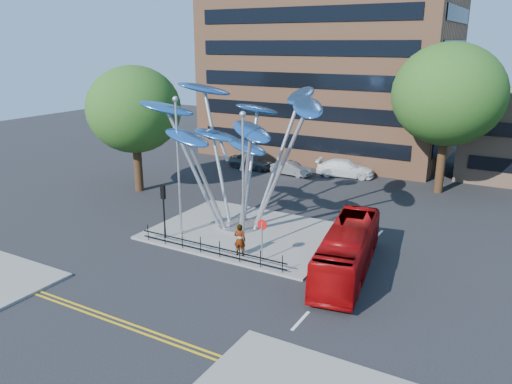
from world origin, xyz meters
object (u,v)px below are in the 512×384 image
Objects in this scene: pedestrian at (240,240)px; traffic_light_island at (163,200)px; street_lamp_right at (243,171)px; leaf_sculpture at (238,126)px; parked_car_right at (345,168)px; tree_left at (134,110)px; no_entry_sign_island at (262,233)px; parked_car_left at (251,161)px; street_lamp_left at (178,155)px; parked_car_mid at (291,168)px; red_bus at (348,250)px; tree_right at (448,95)px.

traffic_light_island is at bearing -13.76° from pedestrian.
leaf_sculpture is at bearing 124.91° from street_lamp_right.
tree_left is at bearing 124.20° from parked_car_right.
traffic_light_island reaches higher than no_entry_sign_island.
pedestrian reaches higher than parked_car_left.
street_lamp_left is 18.08m from parked_car_mid.
red_bus reaches higher than parked_car_right.
traffic_light_island is 5.74m from pedestrian.
leaf_sculpture is at bearing -123.31° from tree_right.
no_entry_sign_island is (7.00, 0.02, -0.80)m from traffic_light_island.
no_entry_sign_island reaches higher than parked_car_right.
pedestrian is at bearing -85.45° from street_lamp_right.
traffic_light_island reaches higher than parked_car_mid.
parked_car_mid is (4.50, -0.28, -0.13)m from parked_car_left.
street_lamp_right is 3.39× the size of no_entry_sign_island.
parked_car_right is at bearing 77.68° from traffic_light_island.
parked_car_right is (3.98, 19.50, -4.58)m from street_lamp_left.
parked_car_mid is (-7.13, 18.43, -1.18)m from no_entry_sign_island.
street_lamp_right is 7.21m from red_bus.
leaf_sculpture is 1.45× the size of street_lamp_left.
parked_car_mid is at bearing 92.07° from street_lamp_left.
leaf_sculpture is 3.30× the size of parked_car_mid.
traffic_light_island is at bearing -175.61° from parked_car_mid.
parked_car_right reaches higher than parked_car_left.
leaf_sculpture is at bearing -163.90° from parked_car_mid.
no_entry_sign_island is (6.50, -0.98, -3.54)m from street_lamp_left.
traffic_light_island reaches higher than pedestrian.
tree_left is 1.94× the size of parked_car_right.
traffic_light_island is at bearing 176.34° from red_bus.
leaf_sculpture is (11.93, -3.32, 0.08)m from tree_left.
tree_left reaches higher than parked_car_left.
red_bus is 23.89m from parked_car_left.
pedestrian is at bearing -179.36° from no_entry_sign_island.
parked_car_right is (-1.02, 20.00, -4.32)m from street_lamp_right.
red_bus reaches higher than pedestrian.
street_lamp_left is at bearing 171.39° from no_entry_sign_island.
tree_left is 1.10× the size of red_bus.
parked_car_mid is at bearing 102.11° from leaf_sculpture.
street_lamp_left is at bearing 174.29° from street_lamp_right.
no_entry_sign_island is 0.55× the size of parked_car_left.
street_lamp_right is 0.88× the size of red_bus.
street_lamp_left is at bearing -34.38° from tree_left.
parked_car_mid is (-11.73, 17.25, -0.67)m from red_bus.
no_entry_sign_island is at bearing -154.86° from parked_car_mid.
parked_car_right is (4.61, 2.05, 0.14)m from parked_car_mid.
street_lamp_left is at bearing -124.05° from tree_right.
parked_car_right is at bearing 84.59° from leaf_sculpture.
street_lamp_left is 4.57× the size of pedestrian.
tree_right reaches higher than parked_car_left.
parked_car_mid is at bearing 104.26° from parked_car_right.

